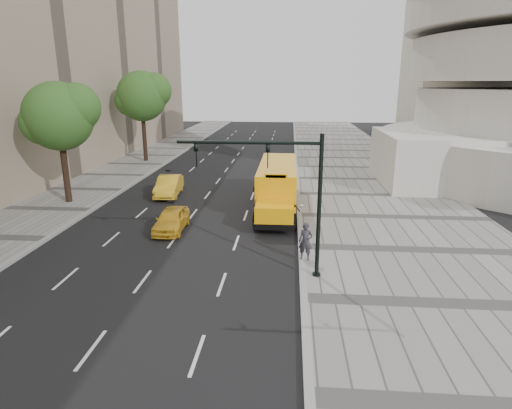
# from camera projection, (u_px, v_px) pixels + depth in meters

# --- Properties ---
(ground) EXTENTS (140.00, 140.00, 0.00)m
(ground) POSITION_uv_depth(u_px,v_px,m) (208.00, 214.00, 28.22)
(ground) COLOR black
(ground) RESTS_ON ground
(sidewalk_museum) EXTENTS (12.00, 140.00, 0.15)m
(sidewalk_museum) POSITION_uv_depth(u_px,v_px,m) (394.00, 218.00, 27.27)
(sidewalk_museum) COLOR gray
(sidewalk_museum) RESTS_ON ground
(sidewalk_far) EXTENTS (6.00, 140.00, 0.15)m
(sidewalk_far) POSITION_uv_depth(u_px,v_px,m) (48.00, 210.00, 29.05)
(sidewalk_far) COLOR gray
(sidewalk_far) RESTS_ON ground
(curb_museum) EXTENTS (0.30, 140.00, 0.15)m
(curb_museum) POSITION_uv_depth(u_px,v_px,m) (299.00, 216.00, 27.73)
(curb_museum) COLOR gray
(curb_museum) RESTS_ON ground
(curb_far) EXTENTS (0.30, 140.00, 0.15)m
(curb_far) POSITION_uv_depth(u_px,v_px,m) (91.00, 211.00, 28.82)
(curb_far) COLOR gray
(curb_far) RESTS_ON ground
(tree_b) EXTENTS (5.26, 4.68, 8.51)m
(tree_b) POSITION_uv_depth(u_px,v_px,m) (60.00, 116.00, 29.13)
(tree_b) COLOR black
(tree_b) RESTS_ON ground
(tree_c) EXTENTS (5.89, 5.24, 9.63)m
(tree_c) POSITION_uv_depth(u_px,v_px,m) (142.00, 96.00, 45.15)
(tree_c) COLOR black
(tree_c) RESTS_ON ground
(school_bus) EXTENTS (2.96, 11.56, 3.19)m
(school_bus) POSITION_uv_depth(u_px,v_px,m) (278.00, 182.00, 29.57)
(school_bus) COLOR #FFA909
(school_bus) RESTS_ON ground
(taxi_near) EXTENTS (1.64, 3.96, 1.34)m
(taxi_near) POSITION_uv_depth(u_px,v_px,m) (171.00, 220.00, 24.99)
(taxi_near) COLOR gold
(taxi_near) RESTS_ON ground
(taxi_far) EXTENTS (2.03, 4.71, 1.51)m
(taxi_far) POSITION_uv_depth(u_px,v_px,m) (169.00, 186.00, 32.82)
(taxi_far) COLOR gold
(taxi_far) RESTS_ON ground
(pedestrian) EXTENTS (0.74, 0.55, 1.84)m
(pedestrian) POSITION_uv_depth(u_px,v_px,m) (306.00, 241.00, 20.42)
(pedestrian) COLOR #322F37
(pedestrian) RESTS_ON sidewalk_museum
(traffic_signal) EXTENTS (6.18, 0.36, 6.40)m
(traffic_signal) POSITION_uv_depth(u_px,v_px,m) (286.00, 188.00, 17.98)
(traffic_signal) COLOR black
(traffic_signal) RESTS_ON ground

